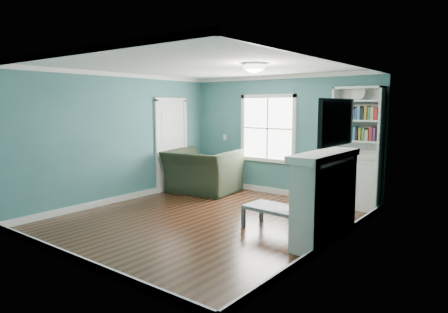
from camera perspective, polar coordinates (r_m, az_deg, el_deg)
The scene contains 13 objects.
floor at distance 6.99m, azimuth -2.57°, elevation -8.95°, with size 5.00×5.00×0.00m, color black.
room_walls at distance 6.72m, azimuth -2.64°, elevation 4.11°, with size 5.00×5.00×5.00m.
trim at distance 6.75m, azimuth -2.63°, elevation 1.18°, with size 4.50×5.00×2.60m.
window at distance 8.92m, azimuth 6.26°, elevation 4.01°, with size 1.40×0.06×1.50m.
bookshelf at distance 7.92m, azimuth 18.38°, elevation -0.56°, with size 0.90×0.35×2.31m.
fireplace at distance 5.93m, azimuth 14.34°, elevation -5.79°, with size 0.44×1.58×1.30m.
tv at distance 5.74m, azimuth 15.79°, elevation 4.73°, with size 0.06×1.10×0.65m, color black.
door at distance 9.29m, azimuth -7.51°, elevation 1.79°, with size 0.12×0.98×2.17m.
ceiling_fixture at distance 6.28m, azimuth 4.35°, elevation 12.71°, with size 0.38×0.38×0.15m.
light_switch at distance 9.62m, azimuth 0.12°, elevation 2.79°, with size 0.08×0.01×0.12m, color white.
recliner at distance 8.96m, azimuth -3.08°, elevation -1.11°, with size 1.48×0.96×1.29m, color black.
coffee_table at distance 6.41m, azimuth 7.54°, elevation -7.58°, with size 1.03×0.61×0.36m.
paper_sheet at distance 6.29m, azimuth 8.54°, elevation -7.39°, with size 0.25×0.32×0.00m, color white.
Camera 1 is at (4.33, -5.12, 1.95)m, focal length 32.00 mm.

